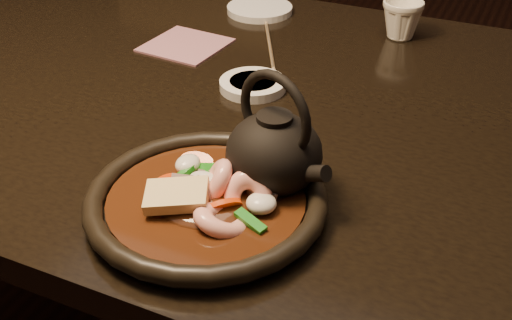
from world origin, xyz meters
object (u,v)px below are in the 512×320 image
at_px(table, 142,111).
at_px(teapot, 274,150).
at_px(chair, 217,63).
at_px(plate, 206,201).
at_px(tea_cup, 402,18).

bearing_deg(table, teapot, -32.49).
bearing_deg(chair, table, 103.60).
xyz_separation_m(plate, teapot, (0.05, 0.07, 0.04)).
distance_m(plate, tea_cup, 0.62).
relative_size(table, teapot, 10.25).
height_order(table, plate, plate).
relative_size(plate, teapot, 1.81).
bearing_deg(table, chair, 105.84).
bearing_deg(table, tea_cup, 41.63).
distance_m(chair, plate, 1.03).
height_order(tea_cup, teapot, teapot).
bearing_deg(teapot, plate, -106.92).
bearing_deg(teapot, tea_cup, 108.29).
xyz_separation_m(chair, teapot, (0.51, -0.81, 0.32)).
height_order(table, teapot, teapot).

